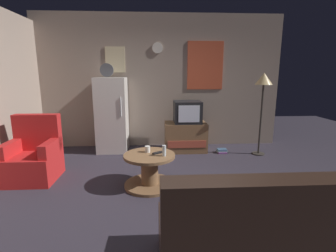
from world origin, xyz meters
name	(u,v)px	position (x,y,z in m)	size (l,w,h in m)	color
ground_plane	(165,196)	(0.00, 0.00, 0.00)	(12.00, 12.00, 0.00)	#2D2833
wall_with_art	(160,82)	(0.01, 2.45, 1.40)	(5.20, 0.12, 2.79)	gray
fridge	(112,115)	(-0.98, 2.07, 0.75)	(0.60, 0.62, 1.77)	silver
tv_stand	(185,137)	(0.52, 1.96, 0.30)	(0.84, 0.53, 0.59)	brown
crt_tv	(187,112)	(0.55, 1.96, 0.81)	(0.54, 0.51, 0.44)	black
standing_lamp	(263,85)	(1.94, 1.64, 1.36)	(0.32, 0.32, 1.59)	#332D28
coffee_table	(150,170)	(-0.20, 0.32, 0.24)	(0.72, 0.72, 0.47)	brown
wine_glass	(164,151)	(0.01, 0.24, 0.55)	(0.05, 0.05, 0.15)	silver
mug_ceramic_white	(148,149)	(-0.22, 0.42, 0.52)	(0.08, 0.08, 0.09)	silver
remote_control	(158,153)	(-0.08, 0.35, 0.48)	(0.15, 0.04, 0.02)	black
armchair	(34,157)	(-1.94, 0.69, 0.34)	(0.68, 0.68, 0.96)	red
couch	(270,240)	(0.75, -1.35, 0.31)	(1.70, 0.80, 0.92)	black
book_stack	(222,151)	(1.24, 1.77, 0.04)	(0.22, 0.18, 0.08)	#80448A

